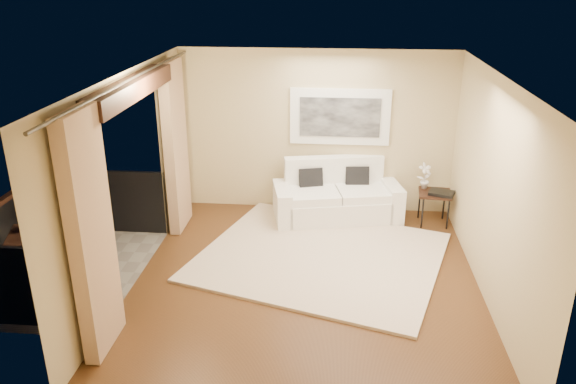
# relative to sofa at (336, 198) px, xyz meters

# --- Properties ---
(floor) EXTENTS (5.00, 5.00, 0.00)m
(floor) POSITION_rel_sofa_xyz_m (-0.36, -2.09, -0.35)
(floor) COLOR #523118
(floor) RESTS_ON ground
(room_shell) EXTENTS (5.00, 6.40, 5.00)m
(room_shell) POSITION_rel_sofa_xyz_m (-2.49, -2.09, 2.17)
(room_shell) COLOR white
(room_shell) RESTS_ON ground
(balcony) EXTENTS (1.81, 2.60, 1.17)m
(balcony) POSITION_rel_sofa_xyz_m (-3.67, -2.09, -0.17)
(balcony) COLOR #605B56
(balcony) RESTS_ON ground
(curtains) EXTENTS (0.16, 4.80, 2.64)m
(curtains) POSITION_rel_sofa_xyz_m (-2.47, -2.09, 0.99)
(curtains) COLOR tan
(curtains) RESTS_ON ground
(artwork) EXTENTS (1.62, 0.07, 0.92)m
(artwork) POSITION_rel_sofa_xyz_m (0.02, 0.37, 1.27)
(artwork) COLOR white
(artwork) RESTS_ON room_shell
(rug) EXTENTS (3.96, 3.69, 0.04)m
(rug) POSITION_rel_sofa_xyz_m (-0.20, -1.43, -0.32)
(rug) COLOR beige
(rug) RESTS_ON floor
(sofa) EXTENTS (2.17, 1.27, 0.98)m
(sofa) POSITION_rel_sofa_xyz_m (0.00, 0.00, 0.00)
(sofa) COLOR white
(sofa) RESTS_ON floor
(side_table) EXTENTS (0.54, 0.54, 0.54)m
(side_table) POSITION_rel_sofa_xyz_m (1.57, -0.09, 0.14)
(side_table) COLOR black
(side_table) RESTS_ON floor
(tray) EXTENTS (0.45, 0.39, 0.05)m
(tray) POSITION_rel_sofa_xyz_m (1.65, -0.18, 0.22)
(tray) COLOR black
(tray) RESTS_ON side_table
(orchid) EXTENTS (0.27, 0.24, 0.43)m
(orchid) POSITION_rel_sofa_xyz_m (1.41, 0.06, 0.41)
(orchid) COLOR white
(orchid) RESTS_ON side_table
(bistro_table) EXTENTS (0.85, 0.85, 0.79)m
(bistro_table) POSITION_rel_sofa_xyz_m (-3.71, -2.58, 0.37)
(bistro_table) COLOR black
(bistro_table) RESTS_ON balcony
(balcony_chair_far) EXTENTS (0.57, 0.57, 1.04)m
(balcony_chair_far) POSITION_rel_sofa_xyz_m (-4.00, -1.65, 0.26)
(balcony_chair_far) COLOR black
(balcony_chair_far) RESTS_ON balcony
(balcony_chair_near) EXTENTS (0.47, 0.48, 0.99)m
(balcony_chair_near) POSITION_rel_sofa_xyz_m (-3.01, -2.99, 0.23)
(balcony_chair_near) COLOR black
(balcony_chair_near) RESTS_ON balcony
(ice_bucket) EXTENTS (0.18, 0.18, 0.20)m
(ice_bucket) POSITION_rel_sofa_xyz_m (-3.84, -2.50, 0.55)
(ice_bucket) COLOR white
(ice_bucket) RESTS_ON bistro_table
(candle) EXTENTS (0.06, 0.06, 0.07)m
(candle) POSITION_rel_sofa_xyz_m (-3.66, -2.39, 0.48)
(candle) COLOR red
(candle) RESTS_ON bistro_table
(vase) EXTENTS (0.04, 0.04, 0.18)m
(vase) POSITION_rel_sofa_xyz_m (-3.73, -2.76, 0.54)
(vase) COLOR silver
(vase) RESTS_ON bistro_table
(glass_a) EXTENTS (0.06, 0.06, 0.12)m
(glass_a) POSITION_rel_sofa_xyz_m (-3.56, -2.68, 0.51)
(glass_a) COLOR white
(glass_a) RESTS_ON bistro_table
(glass_b) EXTENTS (0.06, 0.06, 0.12)m
(glass_b) POSITION_rel_sofa_xyz_m (-3.52, -2.56, 0.51)
(glass_b) COLOR white
(glass_b) RESTS_ON bistro_table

